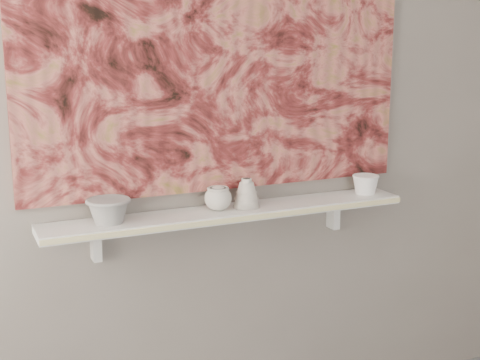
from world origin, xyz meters
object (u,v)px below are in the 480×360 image
painting (221,41)px  bell_vessel (247,193)px  bowl_grey (109,210)px  bowl_white (366,184)px  shelf (230,213)px  cup_cream (218,198)px

painting → bell_vessel: 0.56m
bowl_grey → bowl_white: (1.05, 0.00, -0.01)m
bowl_grey → painting: bearing=10.1°
shelf → bell_vessel: bearing=0.0°
bowl_grey → bowl_white: 1.05m
bowl_grey → bowl_white: bowl_grey is taller
cup_cream → shelf: bearing=0.0°
shelf → bowl_grey: bowl_grey is taller
painting → cup_cream: size_ratio=15.03×
shelf → painting: (0.00, 0.08, 0.62)m
shelf → bell_vessel: 0.10m
cup_cream → bell_vessel: bell_vessel is taller
bell_vessel → bowl_white: 0.53m
bell_vessel → bowl_white: size_ratio=1.02×
shelf → bowl_white: bowl_white is taller
shelf → painting: painting is taller
painting → bowl_white: bearing=-7.7°
painting → bowl_white: 0.83m
bowl_grey → bell_vessel: 0.52m
painting → bowl_grey: bearing=-169.9°
cup_cream → bell_vessel: 0.12m
cup_cream → bowl_white: 0.65m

